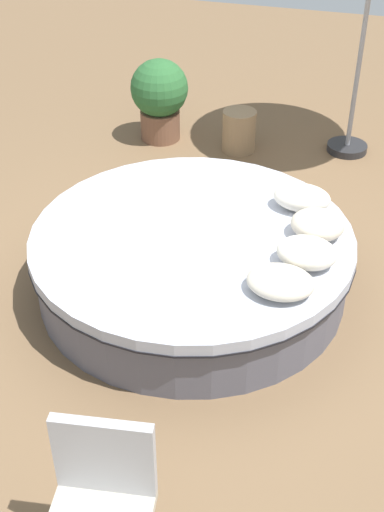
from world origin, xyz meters
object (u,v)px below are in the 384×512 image
(round_bed, at_px, (192,261))
(throw_pillow_2, at_px, (317,224))
(throw_pillow_0, at_px, (280,282))
(throw_pillow_3, at_px, (302,198))
(patio_chair, at_px, (101,497))
(planter, at_px, (159,96))
(throw_pillow_1, at_px, (307,253))
(side_table, at_px, (239,131))

(round_bed, xyz_separation_m, throw_pillow_2, (-0.94, -0.25, 0.36))
(round_bed, distance_m, throw_pillow_2, 1.03)
(throw_pillow_0, xyz_separation_m, throw_pillow_3, (0.03, -1.13, 0.02))
(patio_chair, xyz_separation_m, planter, (1.37, -4.98, -0.04))
(round_bed, bearing_deg, throw_pillow_3, -140.78)
(throw_pillow_1, height_order, patio_chair, patio_chair)
(planter, bearing_deg, throw_pillow_3, 134.24)
(throw_pillow_0, xyz_separation_m, patio_chair, (0.55, 1.91, -0.06))
(throw_pillow_1, relative_size, throw_pillow_2, 1.07)
(patio_chair, bearing_deg, planter, -83.03)
(throw_pillow_2, bearing_deg, throw_pillow_3, -63.85)
(patio_chair, bearing_deg, throw_pillow_0, -114.50)
(patio_chair, distance_m, side_table, 4.98)
(planter, relative_size, side_table, 2.02)
(throw_pillow_1, bearing_deg, patio_chair, 73.51)
(throw_pillow_3, xyz_separation_m, planter, (1.89, -1.94, -0.12))
(planter, distance_m, side_table, 0.97)
(throw_pillow_1, bearing_deg, side_table, -67.23)
(throw_pillow_0, distance_m, throw_pillow_2, 0.78)
(throw_pillow_1, bearing_deg, throw_pillow_2, -93.10)
(planter, bearing_deg, throw_pillow_2, 131.91)
(throw_pillow_1, xyz_separation_m, throw_pillow_3, (0.16, -0.76, 0.00))
(side_table, bearing_deg, throw_pillow_0, 108.16)
(planter, xyz_separation_m, side_table, (-0.92, 0.03, -0.29))
(round_bed, height_order, patio_chair, patio_chair)
(throw_pillow_0, bearing_deg, throw_pillow_3, -88.32)
(throw_pillow_0, bearing_deg, round_bed, -32.91)
(throw_pillow_1, xyz_separation_m, planter, (2.05, -2.70, -0.12))
(throw_pillow_0, height_order, throw_pillow_1, throw_pillow_1)
(throw_pillow_0, height_order, planter, planter)
(round_bed, xyz_separation_m, planter, (1.13, -2.56, 0.24))
(throw_pillow_2, bearing_deg, throw_pillow_1, 86.90)
(throw_pillow_0, distance_m, side_table, 3.22)
(throw_pillow_0, relative_size, throw_pillow_3, 1.02)
(patio_chair, bearing_deg, throw_pillow_3, -108.08)
(round_bed, relative_size, throw_pillow_3, 5.47)
(throw_pillow_2, bearing_deg, side_table, -63.32)
(round_bed, distance_m, planter, 2.81)
(side_table, bearing_deg, patio_chair, 95.15)
(throw_pillow_0, bearing_deg, side_table, -71.84)
(throw_pillow_2, xyz_separation_m, patio_chair, (0.70, 2.68, -0.08))
(round_bed, distance_m, throw_pillow_3, 1.04)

